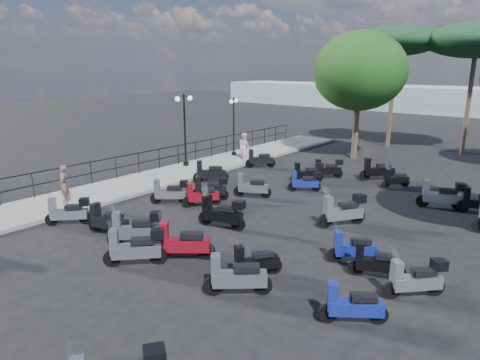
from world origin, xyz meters
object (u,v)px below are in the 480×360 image
Objects in this scene: scooter_15 at (343,211)px; scooter_25 at (352,306)px; scooter_27 at (376,263)px; scooter_8 at (201,196)px; scooter_20 at (236,277)px; broadleaf_tree at (360,71)px; scooter_31 at (136,229)px; scooter_3 at (170,192)px; pedestrian_far at (244,146)px; scooter_2 at (69,212)px; scooter_14 at (222,213)px; scooter_9 at (210,189)px; scooter_19 at (255,263)px; scooter_10 at (252,187)px; scooter_17 at (377,170)px; scooter_16 at (305,182)px; scooter_26 at (416,279)px; lamp_post_2 at (234,123)px; pine_0 at (477,40)px; pine_2 at (397,41)px; lamp_post_1 at (185,125)px; scooter_1 at (108,221)px; scooter_5 at (260,160)px; scooter_30 at (328,169)px; scooter_4 at (210,173)px; scooter_21 at (352,248)px; woman at (64,184)px; scooter_23 at (395,179)px; scooter_13 at (182,243)px; scooter_11 at (308,173)px; scooter_7 at (135,248)px; scooter_22 at (442,196)px.

scooter_25 is at bearing 151.40° from scooter_15.
scooter_8 is at bearing 55.09° from scooter_27.
broadleaf_tree is at bearing -25.57° from scooter_20.
scooter_3 is at bearing -12.97° from scooter_31.
pedestrian_far reaches higher than scooter_2.
scooter_14 is at bearing -83.73° from broadleaf_tree.
scooter_25 is 0.93× the size of scooter_27.
scooter_19 is at bearing -161.26° from scooter_9.
scooter_17 is (3.12, 6.20, 0.05)m from scooter_10.
scooter_26 is at bearing -168.59° from scooter_16.
scooter_9 is (4.86, -7.28, -1.69)m from lamp_post_2.
scooter_10 is 0.19× the size of pine_0.
scooter_2 is 23.44m from pine_2.
scooter_9 is at bearing -32.15° from lamp_post_1.
scooter_20 is at bearing -109.34° from scooter_1.
scooter_3 is at bearing 142.19° from scooter_5.
scooter_16 is (-0.11, 5.78, -0.09)m from scooter_14.
scooter_8 is (3.99, -7.73, -0.48)m from pedestrian_far.
scooter_30 is at bearing -70.31° from scooter_8.
scooter_31 reaches higher than scooter_19.
scooter_20 is at bearing -74.20° from broadleaf_tree.
scooter_8 is 9.35m from scooter_17.
scooter_2 is at bearing 122.76° from pedestrian_far.
scooter_15 is 1.24× the size of scooter_25.
scooter_4 is at bearing -107.07° from broadleaf_tree.
scooter_21 is at bearing -153.04° from scooter_8.
scooter_1 is 1.24× the size of scooter_3.
scooter_9 is 19.71m from pine_0.
scooter_1 is 6.57m from scooter_10.
scooter_4 is 0.18× the size of pine_0.
woman is 12.44m from scooter_30.
pine_2 is at bearing -32.77° from scooter_23.
scooter_27 is at bearing -26.01° from scooter_25.
scooter_13 is at bearing 92.43° from scooter_27.
scooter_27 is at bearing -151.01° from scooter_4.
scooter_9 is 5.83m from scooter_13.
scooter_19 is (-0.08, -5.05, -0.13)m from scooter_15.
scooter_11 is at bearing 119.52° from scooter_30.
scooter_7 is 1.03× the size of scooter_8.
scooter_16 is at bearing 81.82° from scooter_23.
scooter_16 is 0.16× the size of pine_0.
broadleaf_tree is (4.75, 4.91, 4.31)m from pedestrian_far.
scooter_21 is at bearing -150.44° from scooter_4.
scooter_17 is 1.06× the size of scooter_20.
scooter_9 reaches higher than scooter_2.
scooter_4 is 0.84× the size of scooter_22.
scooter_10 is at bearing 167.87° from scooter_5.
lamp_post_1 is 0.52× the size of broadleaf_tree.
lamp_post_2 is at bearing 28.28° from scooter_11.
scooter_20 is 0.18× the size of broadleaf_tree.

